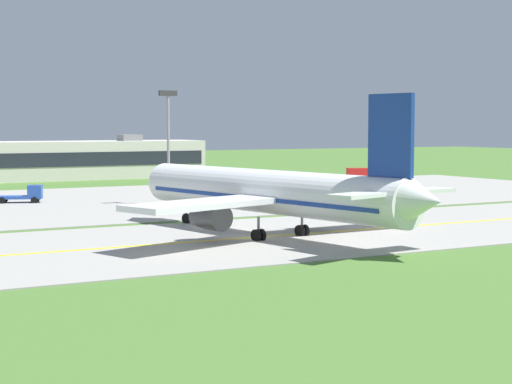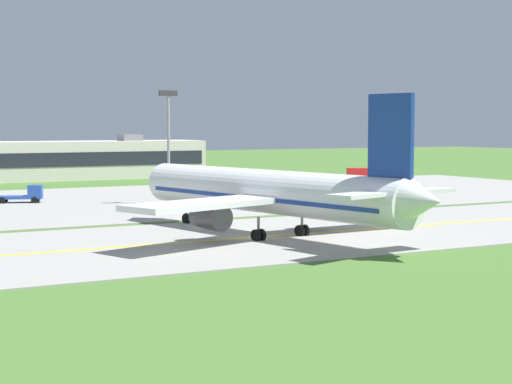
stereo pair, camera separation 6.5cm
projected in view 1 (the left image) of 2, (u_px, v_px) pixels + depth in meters
name	position (u px, v px, depth m)	size (l,w,h in m)	color
ground_plane	(255.00, 238.00, 77.10)	(500.00, 500.00, 0.00)	#47702D
taxiway_strip	(255.00, 238.00, 77.10)	(240.00, 28.00, 0.10)	#9E9B93
apron_pad	(173.00, 199.00, 118.57)	(140.00, 52.00, 0.10)	#9E9B93
taxiway_centreline	(255.00, 237.00, 77.09)	(220.00, 0.60, 0.01)	yellow
airplane_lead	(270.00, 192.00, 77.58)	(32.19, 39.50, 12.70)	white
service_truck_baggage	(363.00, 174.00, 152.90)	(6.33, 4.19, 2.60)	red
service_truck_fuel	(25.00, 194.00, 111.84)	(6.70, 4.27, 2.59)	#264CA5
terminal_building	(85.00, 160.00, 163.91)	(45.53, 12.31, 8.44)	beige
apron_light_mast	(168.00, 133.00, 109.13)	(2.40, 0.50, 14.70)	gray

